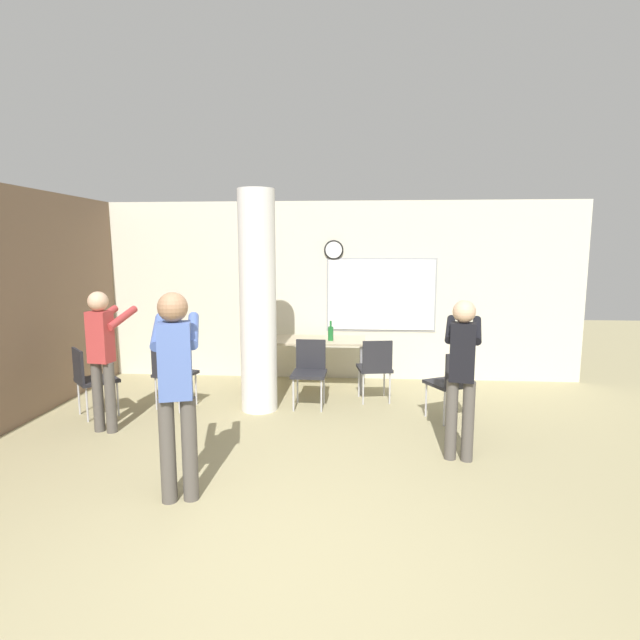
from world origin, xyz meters
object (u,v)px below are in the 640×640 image
chair_mid_room (452,380)px  chair_table_front (310,368)px  chair_table_right (375,365)px  person_playing_front (176,380)px  person_playing_side (462,367)px  chair_by_left_wall (91,376)px  chair_near_pillar (172,371)px  person_watching_back (103,350)px  bottle_on_table (331,333)px  folding_table (308,342)px

chair_mid_room → chair_table_front: 1.82m
chair_table_right → person_playing_front: bearing=-121.7°
person_playing_side → person_playing_front: 2.67m
chair_by_left_wall → person_playing_side: person_playing_side is taller
person_playing_front → chair_table_front: bearing=71.7°
chair_near_pillar → person_playing_front: (0.92, -2.30, 0.51)m
person_playing_front → chair_by_left_wall: bearing=133.1°
chair_mid_room → chair_by_left_wall: same height
chair_table_front → person_watching_back: person_watching_back is taller
bottle_on_table → person_playing_side: (1.40, -2.33, 0.08)m
chair_table_front → chair_mid_room: bearing=-14.9°
bottle_on_table → person_watching_back: person_watching_back is taller
chair_by_left_wall → chair_table_front: same height
person_playing_side → chair_mid_room: bearing=83.6°
chair_table_front → bottle_on_table: bearing=72.8°
chair_near_pillar → person_watching_back: 1.05m
folding_table → person_playing_front: person_playing_front is taller
folding_table → person_playing_front: (-0.75, -3.41, 0.33)m
person_watching_back → bottle_on_table: bearing=36.8°
chair_mid_room → chair_table_front: bearing=165.1°
chair_by_left_wall → person_playing_front: person_playing_front is taller
chair_by_left_wall → person_watching_back: 0.77m
chair_table_front → person_playing_side: 2.31m
chair_by_left_wall → folding_table: bearing=30.0°
chair_table_front → person_playing_side: (1.64, -1.57, 0.43)m
chair_mid_room → person_playing_side: person_playing_side is taller
chair_table_right → person_watching_back: size_ratio=0.54×
chair_table_front → person_playing_side: person_playing_side is taller
chair_table_front → person_playing_side: size_ratio=0.55×
bottle_on_table → chair_near_pillar: size_ratio=0.33×
chair_by_left_wall → person_playing_side: (4.29, -0.95, 0.43)m
chair_table_right → person_watching_back: 3.40m
bottle_on_table → person_playing_front: size_ratio=0.17×
person_playing_side → person_playing_front: size_ratio=0.91×
person_watching_back → chair_table_right: bearing=23.0°
bottle_on_table → chair_table_front: bottle_on_table is taller
bottle_on_table → chair_table_front: bearing=-107.2°
chair_by_left_wall → chair_near_pillar: (0.89, 0.36, 0.00)m
chair_by_left_wall → person_playing_side: bearing=-12.5°
bottle_on_table → chair_mid_room: size_ratio=0.33×
chair_near_pillar → chair_mid_room: bearing=-3.4°
bottle_on_table → person_watching_back: size_ratio=0.18×
folding_table → chair_by_left_wall: chair_by_left_wall is taller
chair_table_front → chair_table_right: bearing=14.8°
chair_mid_room → chair_table_right: bearing=141.9°
folding_table → chair_by_left_wall: bearing=-150.0°
chair_table_right → chair_near_pillar: bearing=-169.5°
chair_near_pillar → person_playing_front: bearing=-68.2°
person_watching_back → chair_table_front: bearing=25.9°
chair_table_right → person_playing_side: (0.76, -1.80, 0.43)m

